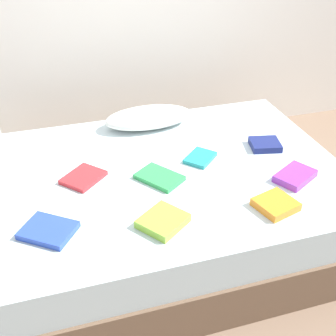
% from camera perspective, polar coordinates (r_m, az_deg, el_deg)
% --- Properties ---
extents(ground_plane, '(8.00, 8.00, 0.00)m').
position_cam_1_polar(ground_plane, '(2.78, 0.30, -8.89)').
color(ground_plane, '#7F6651').
extents(bed, '(2.00, 1.50, 0.50)m').
position_cam_1_polar(bed, '(2.62, 0.32, -4.85)').
color(bed, brown).
rests_on(bed, ground).
extents(pillow, '(0.59, 0.27, 0.13)m').
position_cam_1_polar(pillow, '(2.91, -2.60, 6.68)').
color(pillow, white).
rests_on(pillow, bed).
extents(textbook_green, '(0.28, 0.29, 0.03)m').
position_cam_1_polar(textbook_green, '(2.38, -1.14, -1.24)').
color(textbook_green, green).
rests_on(textbook_green, bed).
extents(textbook_red, '(0.27, 0.27, 0.03)m').
position_cam_1_polar(textbook_red, '(2.43, -11.08, -1.23)').
color(textbook_red, red).
rests_on(textbook_red, bed).
extents(textbook_purple, '(0.27, 0.24, 0.04)m').
position_cam_1_polar(textbook_purple, '(2.48, 16.40, -1.02)').
color(textbook_purple, purple).
rests_on(textbook_purple, bed).
extents(textbook_orange, '(0.23, 0.22, 0.04)m').
position_cam_1_polar(textbook_orange, '(2.24, 14.00, -4.68)').
color(textbook_orange, orange).
rests_on(textbook_orange, bed).
extents(textbook_navy, '(0.21, 0.19, 0.04)m').
position_cam_1_polar(textbook_navy, '(2.74, 12.66, 3.04)').
color(textbook_navy, navy).
rests_on(textbook_navy, bed).
extents(textbook_teal, '(0.23, 0.23, 0.02)m').
position_cam_1_polar(textbook_teal, '(2.57, 4.27, 1.36)').
color(textbook_teal, teal).
rests_on(textbook_teal, bed).
extents(textbook_blue, '(0.30, 0.29, 0.03)m').
position_cam_1_polar(textbook_blue, '(2.10, -15.48, -7.93)').
color(textbook_blue, '#2847B7').
rests_on(textbook_blue, bed).
extents(textbook_lime, '(0.28, 0.27, 0.04)m').
position_cam_1_polar(textbook_lime, '(2.07, -0.65, -6.99)').
color(textbook_lime, '#8CC638').
rests_on(textbook_lime, bed).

